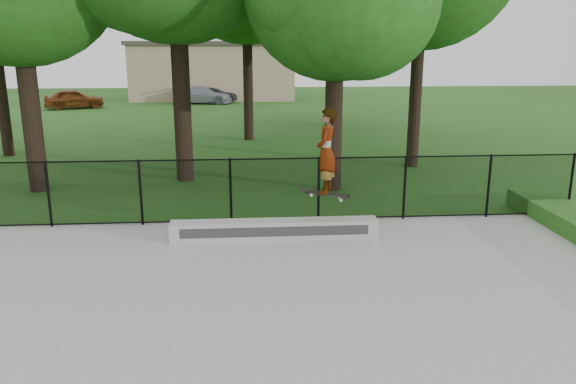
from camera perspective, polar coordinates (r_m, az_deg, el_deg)
The scene contains 9 objects.
ground at distance 7.55m, azimuth -6.77°, elevation -17.29°, with size 100.00×100.00×0.00m, color #265217.
concrete_slab at distance 7.53m, azimuth -6.78°, elevation -17.09°, with size 14.00×12.00×0.06m, color #999994.
grind_ledge at distance 11.72m, azimuth -1.38°, elevation -3.84°, with size 4.31×0.40×0.41m, color #B6B6B0.
car_a at distance 39.47m, azimuth -20.93°, elevation 8.83°, with size 1.49×3.69×1.26m, color brown.
car_b at distance 41.70m, azimuth -7.44°, elevation 9.77°, with size 1.10×2.87×1.04m, color black.
car_c at distance 40.57m, azimuth -8.67°, elevation 9.70°, with size 1.67×3.78×1.19m, color #8B8F9D.
skater_airborne at distance 11.17m, azimuth 3.90°, elevation 3.98°, with size 0.84×0.71×1.84m.
chainlink_fence at distance 12.71m, azimuth -5.85°, elevation 0.14°, with size 16.06×0.06×1.50m.
distant_building at distance 44.50m, azimuth -7.54°, elevation 12.19°, with size 12.40×6.40×4.30m.
Camera 1 is at (0.37, -6.40, 3.98)m, focal length 35.00 mm.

